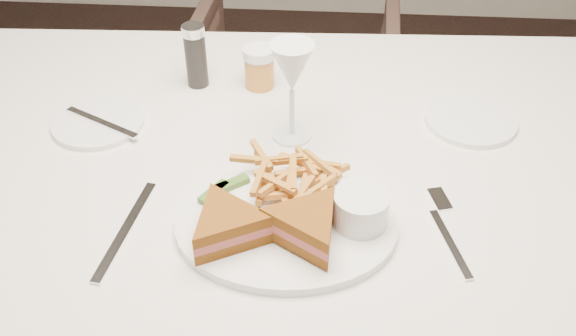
{
  "coord_description": "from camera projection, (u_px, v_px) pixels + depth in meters",
  "views": [
    {
      "loc": [
        0.22,
        -0.43,
        1.41
      ],
      "look_at": [
        0.17,
        0.31,
        0.8
      ],
      "focal_mm": 40.0,
      "sensor_mm": 36.0,
      "label": 1
    }
  ],
  "objects": [
    {
      "name": "table",
      "position": [
        290.0,
        318.0,
        1.26
      ],
      "size": [
        1.46,
        1.0,
        0.75
      ],
      "primitive_type": "cube",
      "rotation": [
        0.0,
        0.0,
        0.04
      ],
      "color": "silver",
      "rests_on": "ground"
    },
    {
      "name": "table_setting",
      "position": [
        281.0,
        171.0,
        0.97
      ],
      "size": [
        0.81,
        0.59,
        0.18
      ],
      "color": "white",
      "rests_on": "table"
    },
    {
      "name": "chair_far",
      "position": [
        292.0,
        101.0,
        1.97
      ],
      "size": [
        0.64,
        0.61,
        0.63
      ],
      "primitive_type": "imported",
      "rotation": [
        0.0,
        0.0,
        3.09
      ],
      "color": "#4A342D",
      "rests_on": "ground"
    }
  ]
}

